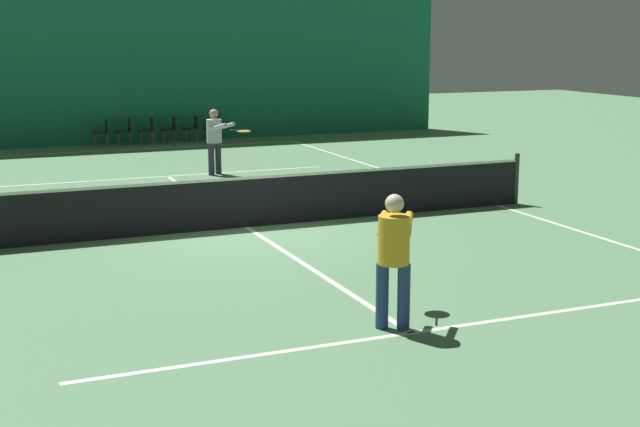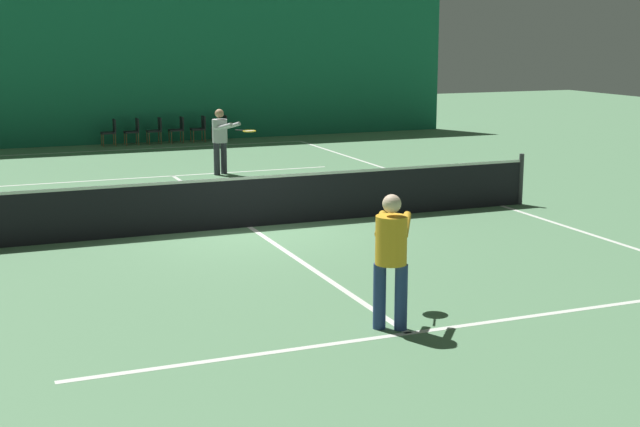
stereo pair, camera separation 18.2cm
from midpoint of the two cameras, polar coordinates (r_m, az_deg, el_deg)
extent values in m
plane|color=#56845B|center=(16.61, -4.22, -0.87)|extent=(60.00, 60.00, 0.00)
cube|color=#196B4C|center=(29.47, -12.47, 9.23)|extent=(23.00, 0.12, 4.98)
cube|color=silver|center=(28.02, -11.68, 4.05)|extent=(11.00, 0.10, 0.00)
cube|color=silver|center=(22.69, -9.16, 2.39)|extent=(8.25, 0.10, 0.00)
cube|color=silver|center=(10.90, 6.17, -7.63)|extent=(8.25, 0.10, 0.00)
cube|color=silver|center=(18.97, 11.81, 0.49)|extent=(0.10, 23.80, 0.00)
cube|color=silver|center=(16.61, -4.22, -0.86)|extent=(0.10, 12.80, 0.00)
cube|color=black|center=(16.51, -4.25, 0.74)|extent=(11.90, 0.02, 0.95)
cube|color=white|center=(16.43, -4.27, 2.28)|extent=(11.90, 0.02, 0.05)
cylinder|color=#333338|center=(19.13, 13.00, 2.16)|extent=(0.10, 0.10, 1.07)
cylinder|color=navy|center=(10.93, 4.31, -5.30)|extent=(0.22, 0.22, 0.82)
cylinder|color=navy|center=(10.91, 5.68, -5.35)|extent=(0.22, 0.22, 0.82)
cylinder|color=gold|center=(10.73, 5.06, -1.71)|extent=(0.53, 0.53, 0.59)
sphere|color=beige|center=(10.64, 5.10, 0.63)|extent=(0.23, 0.23, 0.23)
cylinder|color=gold|center=(10.98, 4.38, -0.67)|extent=(0.38, 0.53, 0.24)
cylinder|color=gold|center=(10.95, 5.99, -0.73)|extent=(0.38, 0.53, 0.24)
cylinder|color=black|center=(11.39, 5.34, -0.61)|extent=(0.18, 0.28, 0.03)
torus|color=#1951B2|center=(11.69, 5.45, -0.29)|extent=(0.45, 0.45, 0.03)
cylinder|color=silver|center=(11.69, 5.45, -0.29)|extent=(0.38, 0.38, 0.00)
cylinder|color=#2D2D38|center=(22.83, -5.95, 3.56)|extent=(0.21, 0.21, 0.81)
cylinder|color=#2D2D38|center=(22.64, -6.39, 3.49)|extent=(0.21, 0.21, 0.81)
cylinder|color=#B7B7BC|center=(22.65, -6.21, 5.28)|extent=(0.52, 0.52, 0.59)
sphere|color=tan|center=(22.60, -6.23, 6.39)|extent=(0.22, 0.22, 0.22)
cylinder|color=#B7B7BC|center=(22.56, -5.45, 5.61)|extent=(0.38, 0.53, 0.24)
cylinder|color=#B7B7BC|center=(22.34, -5.98, 5.54)|extent=(0.38, 0.53, 0.24)
cylinder|color=black|center=(22.18, -4.90, 5.33)|extent=(0.18, 0.28, 0.03)
torus|color=gold|center=(21.98, -4.31, 5.28)|extent=(0.45, 0.45, 0.03)
cylinder|color=silver|center=(21.98, -4.31, 5.28)|extent=(0.38, 0.38, 0.00)
cylinder|color=brown|center=(29.17, -13.63, 4.63)|extent=(0.03, 0.03, 0.39)
cylinder|color=brown|center=(28.80, -13.52, 4.55)|extent=(0.03, 0.03, 0.39)
cylinder|color=brown|center=(29.23, -12.90, 4.68)|extent=(0.03, 0.03, 0.39)
cylinder|color=brown|center=(28.86, -12.77, 4.60)|extent=(0.03, 0.03, 0.39)
cube|color=#232328|center=(28.99, -13.23, 5.05)|extent=(0.44, 0.44, 0.05)
cube|color=#232328|center=(29.00, -12.86, 5.51)|extent=(0.04, 0.44, 0.40)
cylinder|color=brown|center=(29.28, -12.23, 4.72)|extent=(0.03, 0.03, 0.39)
cylinder|color=brown|center=(28.91, -12.10, 4.64)|extent=(0.03, 0.03, 0.39)
cylinder|color=brown|center=(29.35, -11.50, 4.77)|extent=(0.03, 0.03, 0.39)
cylinder|color=brown|center=(28.98, -11.36, 4.69)|extent=(0.03, 0.03, 0.39)
cube|color=#232328|center=(29.10, -11.82, 5.13)|extent=(0.44, 0.44, 0.05)
cube|color=#232328|center=(29.12, -11.45, 5.60)|extent=(0.04, 0.44, 0.40)
cylinder|color=brown|center=(29.41, -10.84, 4.81)|extent=(0.03, 0.03, 0.39)
cylinder|color=brown|center=(29.04, -10.69, 4.73)|extent=(0.03, 0.03, 0.39)
cylinder|color=brown|center=(29.49, -10.11, 4.85)|extent=(0.03, 0.03, 0.39)
cylinder|color=brown|center=(29.12, -9.96, 4.77)|extent=(0.03, 0.03, 0.39)
cube|color=#232328|center=(29.24, -10.42, 5.22)|extent=(0.44, 0.44, 0.05)
cube|color=#232328|center=(29.26, -10.05, 5.68)|extent=(0.04, 0.44, 0.40)
cylinder|color=brown|center=(29.56, -9.46, 4.89)|extent=(0.03, 0.03, 0.39)
cylinder|color=brown|center=(29.19, -9.30, 4.81)|extent=(0.03, 0.03, 0.39)
cylinder|color=brown|center=(29.64, -8.74, 4.93)|extent=(0.03, 0.03, 0.39)
cylinder|color=brown|center=(29.27, -8.57, 4.85)|extent=(0.03, 0.03, 0.39)
cube|color=#232328|center=(29.39, -9.03, 5.30)|extent=(0.44, 0.44, 0.05)
cube|color=#232328|center=(29.41, -8.66, 5.75)|extent=(0.04, 0.44, 0.40)
cylinder|color=brown|center=(29.72, -8.10, 4.97)|extent=(0.03, 0.03, 0.39)
cylinder|color=brown|center=(29.35, -7.92, 4.89)|extent=(0.03, 0.03, 0.39)
cylinder|color=brown|center=(29.81, -7.39, 5.01)|extent=(0.03, 0.03, 0.39)
cylinder|color=brown|center=(29.45, -7.20, 4.93)|extent=(0.03, 0.03, 0.39)
cube|color=#232328|center=(29.56, -7.66, 5.37)|extent=(0.44, 0.44, 0.05)
cube|color=#232328|center=(29.58, -7.30, 5.83)|extent=(0.04, 0.44, 0.40)
cylinder|color=brown|center=(29.90, -6.75, 5.04)|extent=(0.03, 0.03, 0.39)
cylinder|color=brown|center=(29.53, -6.55, 4.97)|extent=(0.03, 0.03, 0.39)
cylinder|color=brown|center=(30.00, -6.04, 5.08)|extent=(0.03, 0.03, 0.39)
cylinder|color=brown|center=(29.64, -5.84, 5.00)|extent=(0.03, 0.03, 0.39)
cube|color=#232328|center=(29.74, -6.31, 5.44)|extent=(0.44, 0.44, 0.05)
cube|color=#232328|center=(29.77, -5.94, 5.89)|extent=(0.04, 0.44, 0.40)
camera|label=1|loc=(0.09, -89.60, 0.08)|focal=50.00mm
camera|label=2|loc=(0.09, 90.40, -0.08)|focal=50.00mm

